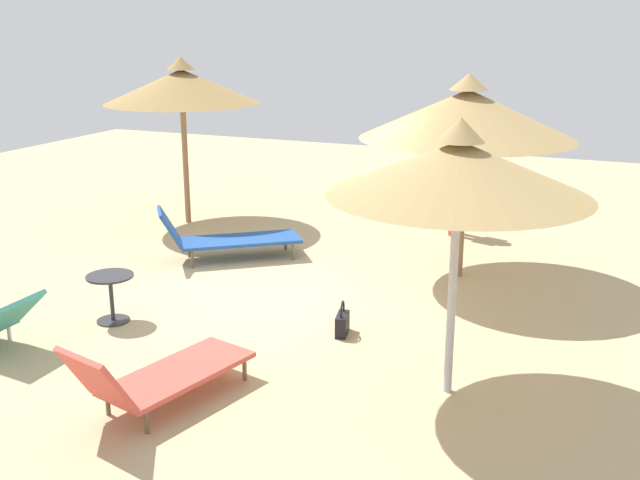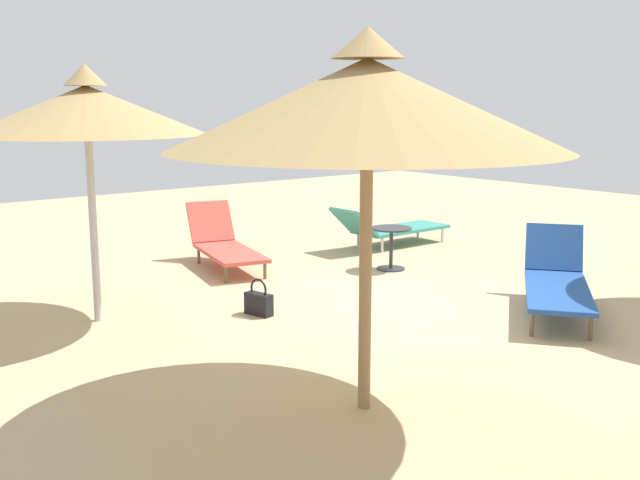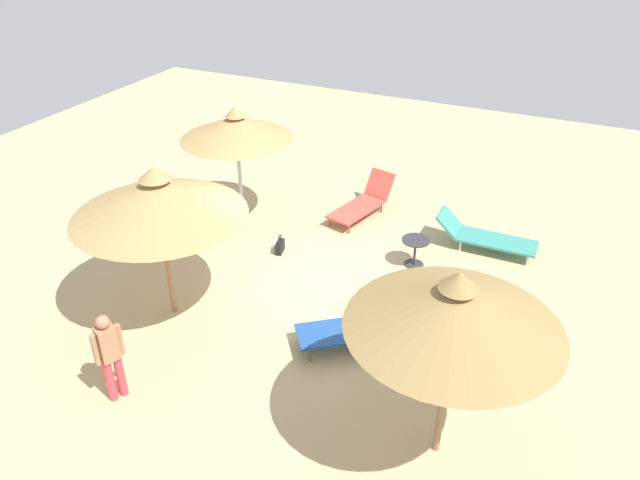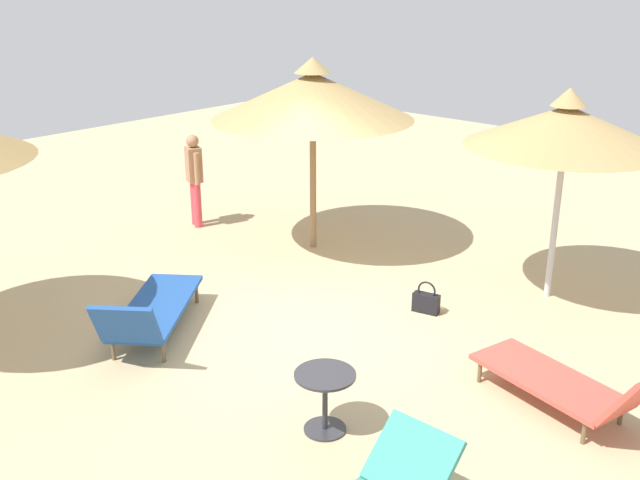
{
  "view_description": "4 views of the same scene",
  "coord_description": "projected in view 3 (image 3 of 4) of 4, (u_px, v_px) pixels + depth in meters",
  "views": [
    {
      "loc": [
        -8.47,
        -3.95,
        3.49
      ],
      "look_at": [
        0.18,
        -0.32,
        0.74
      ],
      "focal_mm": 42.21,
      "sensor_mm": 36.0,
      "label": 1
    },
    {
      "loc": [
        5.65,
        -5.52,
        2.32
      ],
      "look_at": [
        -0.59,
        -0.51,
        0.82
      ],
      "focal_mm": 42.28,
      "sensor_mm": 36.0,
      "label": 2
    },
    {
      "loc": [
        8.49,
        4.26,
        6.71
      ],
      "look_at": [
        -0.54,
        0.04,
        0.79
      ],
      "focal_mm": 34.08,
      "sensor_mm": 36.0,
      "label": 3
    },
    {
      "loc": [
        -5.47,
        5.96,
        3.98
      ],
      "look_at": [
        0.44,
        -0.67,
        0.72
      ],
      "focal_mm": 41.6,
      "sensor_mm": 36.0,
      "label": 4
    }
  ],
  "objects": [
    {
      "name": "lounge_chair_far_right",
      "position": [
        363.0,
        202.0,
        13.97
      ],
      "size": [
        1.96,
        1.07,
        0.84
      ],
      "color": "#CC4C3F",
      "rests_on": "ground"
    },
    {
      "name": "parasol_umbrella_near_left",
      "position": [
        236.0,
        127.0,
        12.82
      ],
      "size": [
        2.42,
        2.42,
        2.67
      ],
      "color": "#B2B2B7",
      "rests_on": "ground"
    },
    {
      "name": "handbag",
      "position": [
        280.0,
        246.0,
        12.65
      ],
      "size": [
        0.35,
        0.19,
        0.41
      ],
      "color": "black",
      "rests_on": "ground"
    },
    {
      "name": "side_table_round",
      "position": [
        415.0,
        248.0,
        12.09
      ],
      "size": [
        0.56,
        0.56,
        0.59
      ],
      "color": "#2D2D33",
      "rests_on": "ground"
    },
    {
      "name": "parasol_umbrella_far_left",
      "position": [
        456.0,
        308.0,
        7.1
      ],
      "size": [
        2.66,
        2.66,
        2.9
      ],
      "color": "olive",
      "rests_on": "ground"
    },
    {
      "name": "lounge_chair_edge",
      "position": [
        365.0,
        325.0,
        10.06
      ],
      "size": [
        1.79,
        2.07,
        0.84
      ],
      "color": "#1E478C",
      "rests_on": "ground"
    },
    {
      "name": "parasol_umbrella_front",
      "position": [
        158.0,
        197.0,
        9.83
      ],
      "size": [
        2.91,
        2.91,
        2.82
      ],
      "color": "olive",
      "rests_on": "ground"
    },
    {
      "name": "lounge_chair_near_right",
      "position": [
        484.0,
        236.0,
        12.67
      ],
      "size": [
        0.66,
        2.07,
        0.69
      ],
      "color": "teal",
      "rests_on": "ground"
    },
    {
      "name": "person_standing_center",
      "position": [
        110.0,
        353.0,
        8.74
      ],
      "size": [
        0.42,
        0.31,
        1.51
      ],
      "color": "#D83F4C",
      "rests_on": "ground"
    },
    {
      "name": "ground",
      "position": [
        306.0,
        290.0,
        11.61
      ],
      "size": [
        24.0,
        24.0,
        0.1
      ],
      "primitive_type": "cube",
      "color": "tan"
    }
  ]
}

